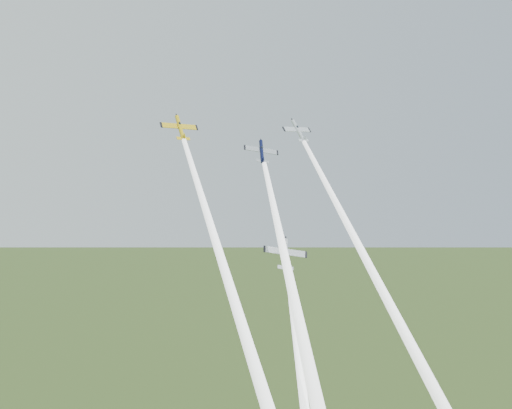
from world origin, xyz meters
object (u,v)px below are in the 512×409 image
(plane_silver_right, at_px, (298,131))
(plane_silver_low, at_px, (286,254))
(plane_navy, at_px, (262,151))
(plane_yellow, at_px, (180,128))

(plane_silver_right, bearing_deg, plane_silver_low, -137.23)
(plane_silver_right, relative_size, plane_silver_low, 0.92)
(plane_navy, bearing_deg, plane_yellow, 178.39)
(plane_silver_low, bearing_deg, plane_navy, 109.01)
(plane_silver_right, bearing_deg, plane_yellow, 176.36)
(plane_silver_right, xyz_separation_m, plane_silver_low, (-13.90, -17.06, -25.88))
(plane_yellow, relative_size, plane_silver_right, 1.01)
(plane_navy, xyz_separation_m, plane_silver_right, (13.45, 6.75, 5.37))
(plane_silver_right, bearing_deg, plane_navy, -161.41)
(plane_yellow, bearing_deg, plane_navy, -15.02)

